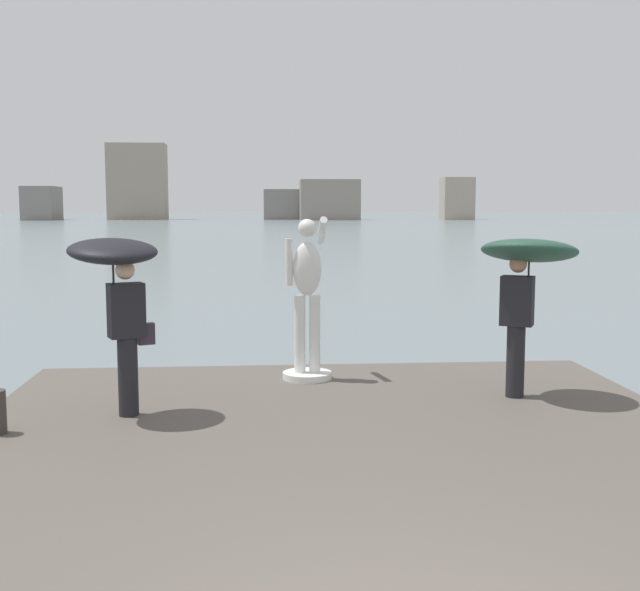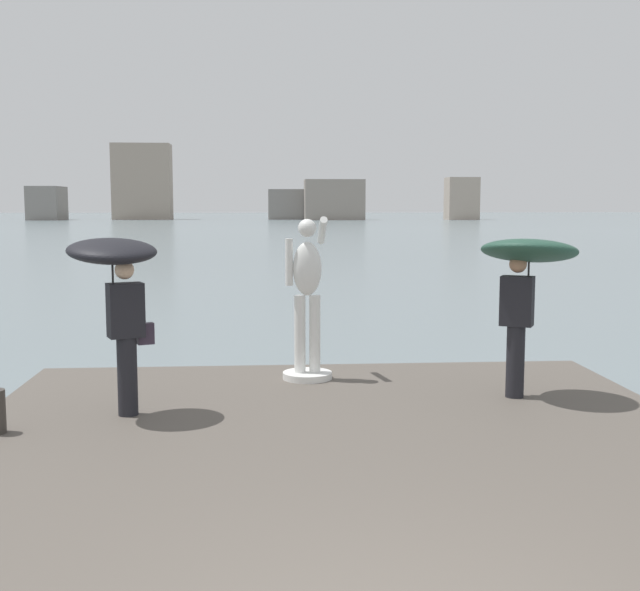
% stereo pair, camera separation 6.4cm
% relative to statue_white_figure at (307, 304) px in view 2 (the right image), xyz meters
% --- Properties ---
extents(ground_plane, '(400.00, 400.00, 0.00)m').
position_rel_statue_white_figure_xyz_m(ground_plane, '(0.16, 33.20, -1.41)').
color(ground_plane, slate).
extents(pier, '(7.76, 10.73, 0.40)m').
position_rel_statue_white_figure_xyz_m(pier, '(0.16, -4.43, -1.21)').
color(pier, '#564F47').
rests_on(pier, ground).
extents(statue_white_figure, '(0.66, 0.89, 2.18)m').
position_rel_statue_white_figure_xyz_m(statue_white_figure, '(0.00, 0.00, 0.00)').
color(statue_white_figure, white).
rests_on(statue_white_figure, pier).
extents(onlooker_left, '(1.28, 1.29, 2.01)m').
position_rel_statue_white_figure_xyz_m(onlooker_left, '(-2.18, -1.72, 0.52)').
color(onlooker_left, black).
rests_on(onlooker_left, pier).
extents(onlooker_right, '(1.56, 1.57, 2.00)m').
position_rel_statue_white_figure_xyz_m(onlooker_right, '(2.56, -1.23, 0.57)').
color(onlooker_right, black).
rests_on(onlooker_right, pier).
extents(distant_skyline, '(74.55, 10.52, 12.81)m').
position_rel_statue_white_figure_xyz_m(distant_skyline, '(-7.41, 126.67, 3.04)').
color(distant_skyline, gray).
rests_on(distant_skyline, ground).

